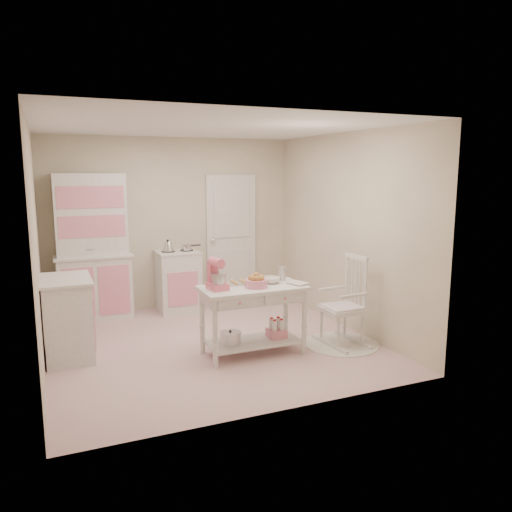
{
  "coord_description": "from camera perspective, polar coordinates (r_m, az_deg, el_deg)",
  "views": [
    {
      "loc": [
        -1.79,
        -5.62,
        2.11
      ],
      "look_at": [
        0.59,
        0.0,
        1.06
      ],
      "focal_mm": 35.0,
      "sensor_mm": 36.0,
      "label": 1
    }
  ],
  "objects": [
    {
      "name": "room_shell",
      "position": [
        5.92,
        -5.31,
        5.26
      ],
      "size": [
        3.84,
        3.84,
        2.62
      ],
      "color": "#C87D82",
      "rests_on": "ground"
    },
    {
      "name": "door",
      "position": [
        8.05,
        -2.85,
        1.98
      ],
      "size": [
        0.82,
        0.05,
        2.04
      ],
      "primitive_type": "cube",
      "color": "white",
      "rests_on": "ground"
    },
    {
      "name": "hutch",
      "position": [
        7.38,
        -18.16,
        0.95
      ],
      "size": [
        1.06,
        0.5,
        2.08
      ],
      "primitive_type": "cube",
      "color": "white",
      "rests_on": "ground"
    },
    {
      "name": "stove",
      "position": [
        7.63,
        -8.88,
        -2.83
      ],
      "size": [
        0.62,
        0.57,
        0.92
      ],
      "primitive_type": "cube",
      "color": "white",
      "rests_on": "ground"
    },
    {
      "name": "base_cabinet",
      "position": [
        6.08,
        -20.71,
        -6.61
      ],
      "size": [
        0.54,
        0.84,
        0.92
      ],
      "primitive_type": "cube",
      "color": "white",
      "rests_on": "ground"
    },
    {
      "name": "lace_rug",
      "position": [
        6.31,
        9.69,
        -9.84
      ],
      "size": [
        0.92,
        0.92,
        0.01
      ],
      "primitive_type": "cylinder",
      "color": "white",
      "rests_on": "ground"
    },
    {
      "name": "rocking_chair",
      "position": [
        6.15,
        9.84,
        -5.06
      ],
      "size": [
        0.54,
        0.76,
        1.1
      ],
      "primitive_type": "cube",
      "rotation": [
        0.0,
        0.0,
        0.09
      ],
      "color": "white",
      "rests_on": "ground"
    },
    {
      "name": "work_table",
      "position": [
        5.81,
        -0.34,
        -7.35
      ],
      "size": [
        1.2,
        0.6,
        0.8
      ],
      "primitive_type": "cube",
      "color": "white",
      "rests_on": "ground"
    },
    {
      "name": "stand_mixer",
      "position": [
        5.54,
        -4.44,
        -2.13
      ],
      "size": [
        0.24,
        0.31,
        0.34
      ],
      "primitive_type": "cube",
      "rotation": [
        0.0,
        0.0,
        0.16
      ],
      "color": "#F36682",
      "rests_on": "work_table"
    },
    {
      "name": "cookie_tray",
      "position": [
        5.81,
        -2.4,
        -3.18
      ],
      "size": [
        0.34,
        0.24,
        0.02
      ],
      "primitive_type": "cube",
      "color": "silver",
      "rests_on": "work_table"
    },
    {
      "name": "bread_basket",
      "position": [
        5.65,
        0.04,
        -3.15
      ],
      "size": [
        0.25,
        0.25,
        0.09
      ],
      "primitive_type": "cylinder",
      "color": "pink",
      "rests_on": "work_table"
    },
    {
      "name": "mixing_bowl",
      "position": [
        5.87,
        1.7,
        -2.78
      ],
      "size": [
        0.22,
        0.22,
        0.07
      ],
      "primitive_type": "imported",
      "color": "silver",
      "rests_on": "work_table"
    },
    {
      "name": "metal_pitcher",
      "position": [
        6.0,
        2.95,
        -2.01
      ],
      "size": [
        0.1,
        0.1,
        0.17
      ],
      "primitive_type": "cylinder",
      "color": "silver",
      "rests_on": "work_table"
    },
    {
      "name": "recipe_book",
      "position": [
        5.78,
        4.24,
        -3.24
      ],
      "size": [
        0.24,
        0.28,
        0.02
      ],
      "primitive_type": "imported",
      "rotation": [
        0.0,
        0.0,
        0.37
      ],
      "color": "silver",
      "rests_on": "work_table"
    }
  ]
}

